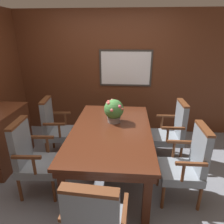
{
  "coord_description": "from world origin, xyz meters",
  "views": [
    {
      "loc": [
        0.38,
        -2.37,
        2.0
      ],
      "look_at": [
        0.16,
        0.33,
        0.94
      ],
      "focal_mm": 32.0,
      "sensor_mm": 36.0,
      "label": 1
    }
  ],
  "objects_px": {
    "chair_right_far": "(172,130)",
    "chair_right_near": "(188,163)",
    "chair_left_far": "(56,126)",
    "sideboard_cabinet": "(2,138)",
    "chair_left_near": "(33,157)",
    "dining_table": "(111,135)",
    "potted_plant": "(114,110)"
  },
  "relations": [
    {
      "from": "chair_right_far",
      "to": "sideboard_cabinet",
      "type": "distance_m",
      "value": 2.74
    },
    {
      "from": "chair_left_near",
      "to": "potted_plant",
      "type": "height_order",
      "value": "potted_plant"
    },
    {
      "from": "chair_right_far",
      "to": "chair_left_near",
      "type": "xyz_separation_m",
      "value": [
        -1.94,
        -0.91,
        0.0
      ]
    },
    {
      "from": "chair_right_near",
      "to": "sideboard_cabinet",
      "type": "bearing_deg",
      "value": -102.04
    },
    {
      "from": "chair_left_far",
      "to": "sideboard_cabinet",
      "type": "height_order",
      "value": "chair_left_far"
    },
    {
      "from": "sideboard_cabinet",
      "to": "chair_right_far",
      "type": "bearing_deg",
      "value": 6.87
    },
    {
      "from": "chair_left_near",
      "to": "potted_plant",
      "type": "distance_m",
      "value": 1.28
    },
    {
      "from": "potted_plant",
      "to": "sideboard_cabinet",
      "type": "bearing_deg",
      "value": -176.02
    },
    {
      "from": "dining_table",
      "to": "chair_right_near",
      "type": "height_order",
      "value": "chair_right_near"
    },
    {
      "from": "chair_right_far",
      "to": "potted_plant",
      "type": "bearing_deg",
      "value": -79.2
    },
    {
      "from": "chair_right_far",
      "to": "chair_right_near",
      "type": "relative_size",
      "value": 1.0
    },
    {
      "from": "dining_table",
      "to": "potted_plant",
      "type": "bearing_deg",
      "value": 85.34
    },
    {
      "from": "dining_table",
      "to": "chair_left_near",
      "type": "xyz_separation_m",
      "value": [
        -0.98,
        -0.46,
        -0.12
      ]
    },
    {
      "from": "potted_plant",
      "to": "sideboard_cabinet",
      "type": "height_order",
      "value": "potted_plant"
    },
    {
      "from": "chair_right_far",
      "to": "chair_left_far",
      "type": "relative_size",
      "value": 1.0
    },
    {
      "from": "chair_right_near",
      "to": "chair_right_far",
      "type": "bearing_deg",
      "value": -179.45
    },
    {
      "from": "chair_left_near",
      "to": "potted_plant",
      "type": "bearing_deg",
      "value": -57.74
    },
    {
      "from": "chair_left_far",
      "to": "sideboard_cabinet",
      "type": "distance_m",
      "value": 0.84
    },
    {
      "from": "chair_right_far",
      "to": "potted_plant",
      "type": "height_order",
      "value": "potted_plant"
    },
    {
      "from": "chair_right_far",
      "to": "sideboard_cabinet",
      "type": "xyz_separation_m",
      "value": [
        -2.72,
        -0.33,
        -0.08
      ]
    },
    {
      "from": "chair_right_near",
      "to": "chair_left_near",
      "type": "bearing_deg",
      "value": -89.94
    },
    {
      "from": "dining_table",
      "to": "potted_plant",
      "type": "relative_size",
      "value": 5.39
    },
    {
      "from": "dining_table",
      "to": "chair_left_far",
      "type": "xyz_separation_m",
      "value": [
        -0.99,
        0.44,
        -0.12
      ]
    },
    {
      "from": "chair_right_far",
      "to": "chair_right_near",
      "type": "distance_m",
      "value": 0.89
    },
    {
      "from": "chair_left_far",
      "to": "chair_left_near",
      "type": "distance_m",
      "value": 0.9
    },
    {
      "from": "potted_plant",
      "to": "chair_left_near",
      "type": "bearing_deg",
      "value": -144.89
    },
    {
      "from": "dining_table",
      "to": "chair_right_far",
      "type": "relative_size",
      "value": 1.88
    },
    {
      "from": "dining_table",
      "to": "chair_right_far",
      "type": "height_order",
      "value": "chair_right_far"
    },
    {
      "from": "chair_left_near",
      "to": "dining_table",
      "type": "bearing_deg",
      "value": -67.86
    },
    {
      "from": "chair_left_near",
      "to": "chair_right_near",
      "type": "bearing_deg",
      "value": -92.24
    },
    {
      "from": "chair_right_near",
      "to": "potted_plant",
      "type": "bearing_deg",
      "value": -126.04
    },
    {
      "from": "chair_right_far",
      "to": "chair_left_near",
      "type": "distance_m",
      "value": 2.14
    }
  ]
}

